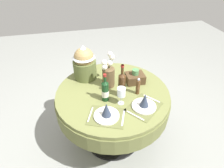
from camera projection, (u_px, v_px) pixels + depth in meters
The scene contains 11 objects.
ground at pixel (113, 137), 2.52m from camera, with size 8.00×8.00×0.00m, color gray.
dining_table at pixel (113, 102), 2.15m from camera, with size 1.26×1.26×0.77m.
place_setting_left at pixel (106, 113), 1.74m from camera, with size 0.41×0.37×0.16m.
place_setting_right at pixel (144, 103), 1.84m from camera, with size 0.43×0.42×0.16m.
flower_vase at pixel (108, 74), 2.07m from camera, with size 0.17×0.20×0.37m.
wine_bottle_left at pixel (105, 91), 1.89m from camera, with size 0.07×0.07×0.31m.
wine_bottle_right at pixel (122, 85), 1.93m from camera, with size 0.08×0.08×0.37m.
wine_glass_right at pixel (121, 92), 1.83m from camera, with size 0.08×0.08×0.19m.
pepper_mill at pixel (138, 87), 1.98m from camera, with size 0.04×0.04×0.20m.
gift_tub_back_left at pixel (84, 61), 2.16m from camera, with size 0.27×0.27×0.41m.
woven_basket_side_right at pixel (135, 77), 2.18m from camera, with size 0.21×0.17×0.16m.
Camera 1 is at (-0.36, -1.57, 2.06)m, focal length 30.36 mm.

